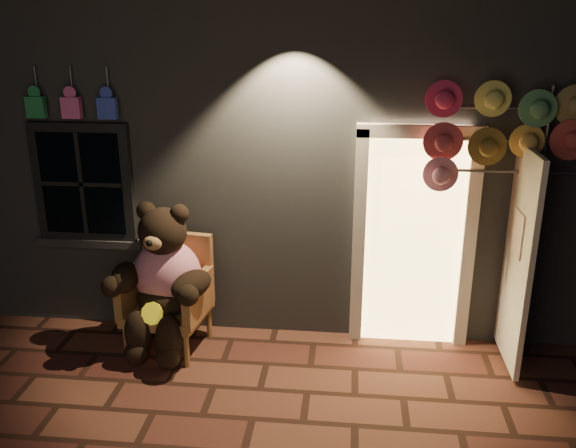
# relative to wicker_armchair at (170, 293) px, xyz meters

# --- Properties ---
(ground) EXTENTS (60.00, 60.00, 0.00)m
(ground) POSITION_rel_wicker_armchair_xyz_m (0.99, -1.13, -0.55)
(ground) COLOR brown
(ground) RESTS_ON ground
(shop_building) EXTENTS (7.30, 5.95, 3.51)m
(shop_building) POSITION_rel_wicker_armchair_xyz_m (0.99, 2.85, 1.18)
(shop_building) COLOR slate
(shop_building) RESTS_ON ground
(wicker_armchair) EXTENTS (0.84, 0.78, 1.10)m
(wicker_armchair) POSITION_rel_wicker_armchair_xyz_m (0.00, 0.00, 0.00)
(wicker_armchair) COLOR olive
(wicker_armchair) RESTS_ON ground
(teddy_bear) EXTENTS (1.06, 0.88, 1.47)m
(teddy_bear) POSITION_rel_wicker_armchair_xyz_m (-0.01, -0.14, 0.20)
(teddy_bear) COLOR #D01640
(teddy_bear) RESTS_ON ground
(hat_rack) EXTENTS (1.46, 0.22, 2.57)m
(hat_rack) POSITION_rel_wicker_armchair_xyz_m (3.01, 0.14, 1.60)
(hat_rack) COLOR #59595E
(hat_rack) RESTS_ON ground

